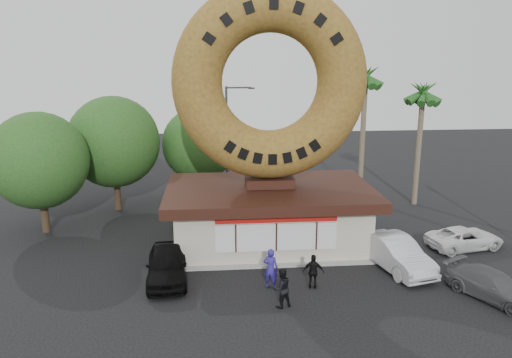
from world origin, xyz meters
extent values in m
plane|color=black|center=(0.00, 0.00, 0.00)|extent=(90.00, 90.00, 0.00)
cube|color=#B9B19E|center=(0.00, 6.00, 1.50)|extent=(10.00, 6.00, 3.00)
cube|color=#999993|center=(0.00, 6.00, 0.07)|extent=(10.60, 6.60, 0.15)
cube|color=#3F3F3F|center=(0.00, 6.00, 3.05)|extent=(10.00, 6.00, 0.10)
cube|color=black|center=(0.00, 6.00, 3.00)|extent=(11.20, 7.20, 0.55)
cube|color=silver|center=(0.00, 2.95, 1.55)|extent=(6.00, 0.12, 1.40)
cube|color=#B1150F|center=(0.00, 2.93, 2.55)|extent=(6.00, 0.10, 0.45)
cube|color=black|center=(0.00, 6.00, 3.55)|extent=(2.60, 1.40, 0.50)
torus|color=olive|center=(0.00, 6.00, 8.86)|extent=(10.11, 2.58, 10.11)
cylinder|color=#473321|center=(-9.50, 13.00, 1.65)|extent=(0.44, 0.44, 3.30)
sphere|color=#1D4B1A|center=(-9.50, 13.00, 4.65)|extent=(6.00, 6.00, 6.00)
cylinder|color=#473321|center=(-4.00, 15.00, 1.43)|extent=(0.44, 0.44, 2.86)
sphere|color=#1D4B1A|center=(-4.00, 15.00, 4.03)|extent=(5.20, 5.20, 5.20)
cylinder|color=#473321|center=(-13.00, 9.00, 1.54)|extent=(0.44, 0.44, 3.08)
sphere|color=#1D4B1A|center=(-13.00, 9.00, 4.34)|extent=(5.60, 5.60, 5.60)
cylinder|color=#726651|center=(7.50, 14.00, 4.50)|extent=(0.36, 0.36, 9.00)
cylinder|color=#726651|center=(11.00, 12.50, 4.00)|extent=(0.36, 0.36, 8.00)
cylinder|color=#59595E|center=(-2.00, 16.00, 4.00)|extent=(0.18, 0.18, 8.00)
cylinder|color=#59595E|center=(-1.10, 16.00, 7.90)|extent=(1.80, 0.12, 0.12)
cube|color=#59595E|center=(-0.20, 16.00, 7.85)|extent=(0.45, 0.20, 0.12)
imported|color=navy|center=(-0.54, 0.65, 0.95)|extent=(0.81, 0.67, 1.89)
imported|color=black|center=(-0.29, -1.13, 0.87)|extent=(1.03, 0.93, 1.73)
imported|color=black|center=(1.38, 0.44, 0.81)|extent=(1.01, 0.61, 1.61)
imported|color=black|center=(-5.29, 1.88, 0.77)|extent=(2.12, 4.63, 1.54)
imported|color=#BCBDC1|center=(5.84, 2.22, 0.80)|extent=(2.81, 5.10, 1.59)
imported|color=#585B5E|center=(8.94, -1.20, 0.61)|extent=(3.49, 4.50, 1.22)
imported|color=silver|center=(10.52, 4.40, 0.58)|extent=(4.49, 2.71, 1.17)
camera|label=1|loc=(-2.99, -19.94, 10.47)|focal=35.00mm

